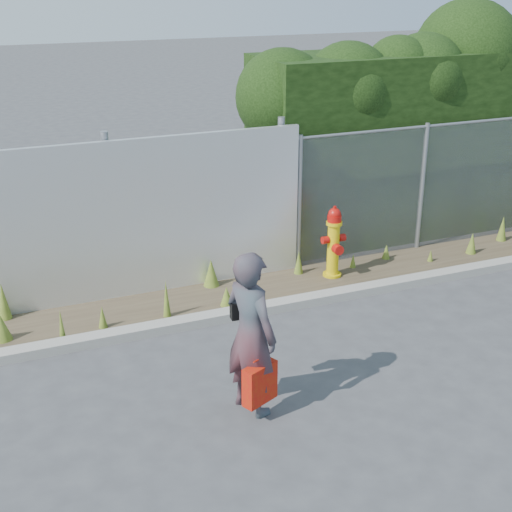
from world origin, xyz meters
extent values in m
plane|color=#3A3B3D|center=(0.00, 0.00, 0.00)|extent=(80.00, 80.00, 0.00)
cube|color=gray|center=(0.00, 1.80, 0.06)|extent=(16.00, 0.22, 0.12)
cube|color=#433626|center=(0.00, 2.40, 0.01)|extent=(16.00, 1.20, 0.01)
cone|color=#4D651E|center=(-1.25, 2.15, 0.26)|extent=(0.10, 0.10, 0.52)
cone|color=#4D651E|center=(4.68, 2.72, 0.21)|extent=(0.16, 0.16, 0.43)
cone|color=#4D651E|center=(-2.08, 2.16, 0.15)|extent=(0.12, 0.12, 0.30)
cone|color=#4D651E|center=(3.05, 2.41, 0.10)|extent=(0.09, 0.09, 0.19)
cone|color=#4D651E|center=(-0.42, 2.15, 0.14)|extent=(0.18, 0.18, 0.28)
cone|color=#4D651E|center=(0.95, 2.77, 0.18)|extent=(0.14, 0.14, 0.36)
cone|color=#4D651E|center=(-3.21, 2.89, 0.25)|extent=(0.17, 0.17, 0.50)
cone|color=#4D651E|center=(3.84, 2.44, 0.18)|extent=(0.16, 0.16, 0.35)
cone|color=#4D651E|center=(-0.39, 2.84, 0.20)|extent=(0.23, 0.23, 0.41)
cone|color=#4D651E|center=(-2.61, 1.99, 0.22)|extent=(0.08, 0.08, 0.43)
cone|color=#4D651E|center=(1.82, 2.66, 0.11)|extent=(0.10, 0.10, 0.22)
cone|color=#4D651E|center=(-3.28, 2.30, 0.18)|extent=(0.24, 0.24, 0.35)
cone|color=#4D651E|center=(2.47, 2.76, 0.12)|extent=(0.13, 0.13, 0.24)
cylinder|color=gray|center=(-1.70, 3.12, 1.15)|extent=(0.10, 0.10, 2.30)
cylinder|color=gray|center=(0.80, 3.12, 1.15)|extent=(0.10, 0.10, 2.30)
cube|color=gray|center=(4.25, 3.00, 1.00)|extent=(6.50, 0.03, 2.00)
cylinder|color=gray|center=(4.25, 3.00, 2.00)|extent=(6.50, 0.04, 0.04)
cylinder|color=gray|center=(1.05, 3.00, 1.02)|extent=(0.07, 0.07, 2.05)
cylinder|color=gray|center=(3.20, 3.00, 1.02)|extent=(0.07, 0.07, 2.05)
cube|color=black|center=(4.55, 4.00, 1.50)|extent=(7.30, 1.60, 3.00)
sphere|color=black|center=(1.19, 3.93, 2.44)|extent=(1.45, 1.45, 1.45)
sphere|color=black|center=(2.27, 3.85, 2.50)|extent=(1.44, 1.44, 1.44)
sphere|color=black|center=(3.12, 3.80, 2.74)|extent=(1.10, 1.10, 1.10)
sphere|color=black|center=(3.62, 3.81, 2.62)|extent=(1.38, 1.38, 1.38)
sphere|color=black|center=(4.66, 4.09, 2.89)|extent=(1.82, 1.82, 1.82)
sphere|color=black|center=(5.44, 4.10, 2.67)|extent=(1.34, 1.34, 1.34)
cylinder|color=#DEBD0B|center=(1.37, 2.50, 0.03)|extent=(0.27, 0.27, 0.06)
cylinder|color=#DEBD0B|center=(1.37, 2.50, 0.41)|extent=(0.17, 0.17, 0.82)
cylinder|color=#DEBD0B|center=(1.37, 2.50, 0.84)|extent=(0.23, 0.23, 0.05)
cylinder|color=#B20F0A|center=(1.37, 2.50, 0.91)|extent=(0.20, 0.20, 0.10)
sphere|color=#B20F0A|center=(1.37, 2.50, 0.98)|extent=(0.18, 0.18, 0.18)
cylinder|color=#B20F0A|center=(1.37, 2.50, 1.07)|extent=(0.05, 0.05, 0.05)
cylinder|color=#B20F0A|center=(1.24, 2.50, 0.60)|extent=(0.10, 0.11, 0.11)
cylinder|color=#B20F0A|center=(1.51, 2.50, 0.60)|extent=(0.10, 0.11, 0.11)
cylinder|color=#B20F0A|center=(1.37, 2.36, 0.48)|extent=(0.15, 0.12, 0.15)
imported|color=#0E525C|center=(-1.01, -0.19, 0.87)|extent=(0.62, 0.75, 1.74)
cube|color=#A62B09|center=(-0.99, -0.37, 0.40)|extent=(0.38, 0.14, 0.42)
cylinder|color=#A62B09|center=(-0.99, -0.37, 0.68)|extent=(0.18, 0.02, 0.02)
cube|color=black|center=(-1.02, 0.04, 1.03)|extent=(0.24, 0.10, 0.18)
camera|label=1|loc=(-3.37, -6.00, 4.25)|focal=50.00mm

